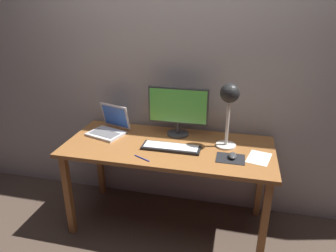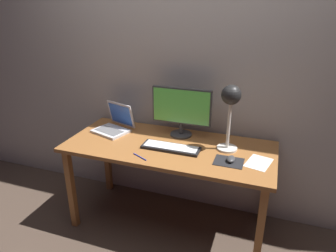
{
  "view_description": "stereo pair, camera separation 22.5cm",
  "coord_description": "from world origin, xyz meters",
  "px_view_note": "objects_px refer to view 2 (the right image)",
  "views": [
    {
      "loc": [
        0.49,
        -2.08,
        1.78
      ],
      "look_at": [
        0.01,
        -0.05,
        0.92
      ],
      "focal_mm": 32.84,
      "sensor_mm": 36.0,
      "label": 1
    },
    {
      "loc": [
        0.7,
        -2.01,
        1.78
      ],
      "look_at": [
        0.01,
        -0.05,
        0.92
      ],
      "focal_mm": 32.84,
      "sensor_mm": 36.0,
      "label": 2
    }
  ],
  "objects_px": {
    "desk_lamp": "(231,102)",
    "pen": "(140,157)",
    "monitor": "(181,109)",
    "keyboard_main": "(171,148)",
    "mouse": "(231,159)",
    "laptop": "(115,123)"
  },
  "relations": [
    {
      "from": "desk_lamp",
      "to": "pen",
      "type": "xyz_separation_m",
      "value": [
        -0.56,
        -0.34,
        -0.36
      ]
    },
    {
      "from": "monitor",
      "to": "keyboard_main",
      "type": "relative_size",
      "value": 1.1
    },
    {
      "from": "desk_lamp",
      "to": "pen",
      "type": "relative_size",
      "value": 3.53
    },
    {
      "from": "keyboard_main",
      "to": "pen",
      "type": "distance_m",
      "value": 0.26
    },
    {
      "from": "mouse",
      "to": "desk_lamp",
      "type": "bearing_deg",
      "value": 107.53
    },
    {
      "from": "mouse",
      "to": "pen",
      "type": "relative_size",
      "value": 0.69
    },
    {
      "from": "keyboard_main",
      "to": "desk_lamp",
      "type": "height_order",
      "value": "desk_lamp"
    },
    {
      "from": "monitor",
      "to": "pen",
      "type": "xyz_separation_m",
      "value": [
        -0.16,
        -0.47,
        -0.23
      ]
    },
    {
      "from": "keyboard_main",
      "to": "mouse",
      "type": "relative_size",
      "value": 4.59
    },
    {
      "from": "laptop",
      "to": "monitor",
      "type": "bearing_deg",
      "value": 8.41
    },
    {
      "from": "keyboard_main",
      "to": "pen",
      "type": "height_order",
      "value": "keyboard_main"
    },
    {
      "from": "pen",
      "to": "laptop",
      "type": "bearing_deg",
      "value": 136.1
    },
    {
      "from": "monitor",
      "to": "desk_lamp",
      "type": "relative_size",
      "value": 0.98
    },
    {
      "from": "monitor",
      "to": "mouse",
      "type": "distance_m",
      "value": 0.59
    },
    {
      "from": "monitor",
      "to": "laptop",
      "type": "height_order",
      "value": "monitor"
    },
    {
      "from": "pen",
      "to": "desk_lamp",
      "type": "bearing_deg",
      "value": 30.91
    },
    {
      "from": "monitor",
      "to": "keyboard_main",
      "type": "xyz_separation_m",
      "value": [
        0.0,
        -0.27,
        -0.22
      ]
    },
    {
      "from": "keyboard_main",
      "to": "pen",
      "type": "xyz_separation_m",
      "value": [
        -0.17,
        -0.2,
        -0.01
      ]
    },
    {
      "from": "keyboard_main",
      "to": "pen",
      "type": "bearing_deg",
      "value": -130.07
    },
    {
      "from": "laptop",
      "to": "pen",
      "type": "relative_size",
      "value": 2.45
    },
    {
      "from": "mouse",
      "to": "laptop",
      "type": "bearing_deg",
      "value": 167.3
    },
    {
      "from": "keyboard_main",
      "to": "desk_lamp",
      "type": "bearing_deg",
      "value": 19.41
    }
  ]
}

